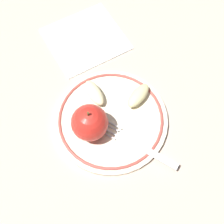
{
  "coord_description": "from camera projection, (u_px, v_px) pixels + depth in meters",
  "views": [
    {
      "loc": [
        -0.15,
        -0.19,
        0.56
      ],
      "look_at": [
        0.0,
        0.0,
        0.03
      ],
      "focal_mm": 50.0,
      "sensor_mm": 36.0,
      "label": 1
    }
  ],
  "objects": [
    {
      "name": "apple_slice_front",
      "position": [
        138.0,
        96.0,
        0.61
      ],
      "size": [
        0.07,
        0.04,
        0.02
      ],
      "primitive_type": "ellipsoid",
      "rotation": [
        0.0,
        0.0,
        3.39
      ],
      "color": "beige",
      "rests_on": "plate"
    },
    {
      "name": "fork",
      "position": [
        134.0,
        143.0,
        0.57
      ],
      "size": [
        0.08,
        0.18,
        0.0
      ],
      "rotation": [
        0.0,
        0.0,
        1.92
      ],
      "color": "silver",
      "rests_on": "plate"
    },
    {
      "name": "apple_red_whole",
      "position": [
        90.0,
        123.0,
        0.56
      ],
      "size": [
        0.07,
        0.07,
        0.08
      ],
      "color": "red",
      "rests_on": "plate"
    },
    {
      "name": "apple_slice_back",
      "position": [
        94.0,
        93.0,
        0.61
      ],
      "size": [
        0.04,
        0.06,
        0.02
      ],
      "primitive_type": "ellipsoid",
      "rotation": [
        0.0,
        0.0,
        4.55
      ],
      "color": "beige",
      "rests_on": "plate"
    },
    {
      "name": "napkin_folded",
      "position": [
        86.0,
        38.0,
        0.69
      ],
      "size": [
        0.18,
        0.17,
        0.01
      ],
      "primitive_type": "cube",
      "rotation": [
        0.0,
        0.0,
        -0.17
      ],
      "color": "white",
      "rests_on": "ground_plane"
    },
    {
      "name": "plate",
      "position": [
        112.0,
        118.0,
        0.61
      ],
      "size": [
        0.22,
        0.22,
        0.01
      ],
      "color": "#EDE1C4",
      "rests_on": "ground_plane"
    },
    {
      "name": "ground_plane",
      "position": [
        111.0,
        121.0,
        0.61
      ],
      "size": [
        2.0,
        2.0,
        0.0
      ],
      "primitive_type": "plane",
      "color": "#BCA392"
    }
  ]
}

